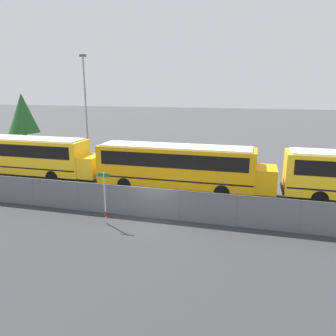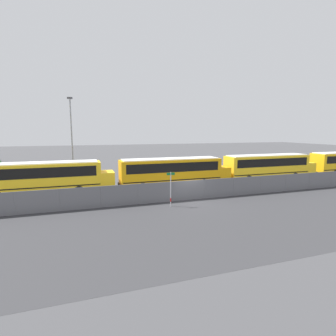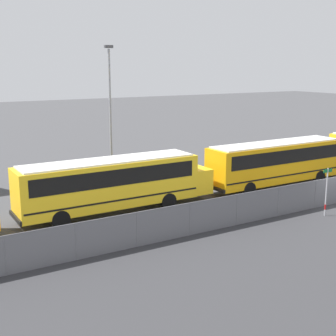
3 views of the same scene
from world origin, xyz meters
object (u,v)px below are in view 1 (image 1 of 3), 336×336
at_px(school_bus_2, 179,164).
at_px(light_pole, 86,107).
at_px(school_bus_1, 25,154).
at_px(tree_0, 23,113).
at_px(street_sign, 105,197).

bearing_deg(school_bus_2, light_pole, 148.86).
relative_size(school_bus_1, tree_0, 1.90).
distance_m(school_bus_1, street_sign, 12.55).
height_order(street_sign, tree_0, tree_0).
height_order(light_pole, tree_0, light_pole).
height_order(school_bus_2, light_pole, light_pole).
distance_m(school_bus_2, street_sign, 7.07).
xyz_separation_m(school_bus_1, tree_0, (-7.53, 9.70, 2.38)).
xyz_separation_m(school_bus_2, light_pole, (-10.45, 6.31, 3.48)).
distance_m(school_bus_1, school_bus_2, 12.97).
distance_m(school_bus_2, tree_0, 22.98).
height_order(school_bus_1, street_sign, school_bus_1).
relative_size(school_bus_1, street_sign, 4.32).
xyz_separation_m(school_bus_2, street_sign, (-2.55, -6.58, -0.43)).
xyz_separation_m(school_bus_2, tree_0, (-20.49, 10.12, 2.38)).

